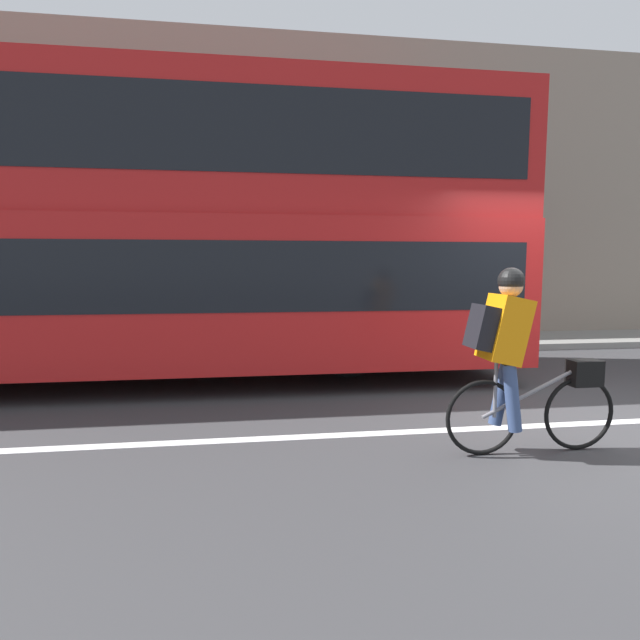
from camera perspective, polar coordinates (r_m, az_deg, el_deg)
The scene contains 7 objects.
ground_plane at distance 5.94m, azimuth 31.02°, elevation -10.06°, with size 80.00×80.00×0.00m, color #38383A.
road_center_line at distance 5.96m, azimuth 30.88°, elevation -9.97°, with size 50.00×0.14×0.01m, color silver.
sidewalk_curb at distance 10.24m, azimuth 13.10°, elevation -2.51°, with size 60.00×1.75×0.12m.
building_facade at distance 11.20m, azimuth 11.55°, elevation 13.86°, with size 60.00×0.30×6.20m.
bus at distance 7.37m, azimuth -26.00°, elevation 9.99°, with size 11.67×2.49×3.88m.
cyclist_on_bike at distance 4.43m, azimuth 21.45°, elevation -3.66°, with size 1.51×0.32×1.56m.
street_sign_post at distance 9.77m, azimuth 8.84°, elevation 5.86°, with size 0.36×0.09×2.53m.
Camera 1 is at (-3.66, -4.41, 1.57)m, focal length 28.00 mm.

